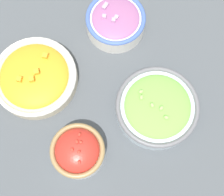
# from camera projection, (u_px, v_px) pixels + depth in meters

# --- Properties ---
(ground_plane) EXTENTS (3.00, 3.00, 0.00)m
(ground_plane) POSITION_uv_depth(u_px,v_px,m) (112.00, 101.00, 0.80)
(ground_plane) COLOR #4C5156
(bowl_red_onion) EXTENTS (0.16, 0.16, 0.07)m
(bowl_red_onion) POSITION_uv_depth(u_px,v_px,m) (116.00, 21.00, 0.83)
(bowl_red_onion) COLOR silver
(bowl_red_onion) RESTS_ON ground_plane
(bowl_cherry_tomatoes) EXTENTS (0.13, 0.13, 0.08)m
(bowl_cherry_tomatoes) POSITION_uv_depth(u_px,v_px,m) (78.00, 151.00, 0.73)
(bowl_cherry_tomatoes) COLOR white
(bowl_cherry_tomatoes) RESTS_ON ground_plane
(bowl_squash) EXTENTS (0.21, 0.21, 0.06)m
(bowl_squash) POSITION_uv_depth(u_px,v_px,m) (35.00, 77.00, 0.79)
(bowl_squash) COLOR beige
(bowl_squash) RESTS_ON ground_plane
(bowl_lettuce) EXTENTS (0.21, 0.21, 0.06)m
(bowl_lettuce) POSITION_uv_depth(u_px,v_px,m) (157.00, 107.00, 0.77)
(bowl_lettuce) COLOR #B2C1CC
(bowl_lettuce) RESTS_ON ground_plane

